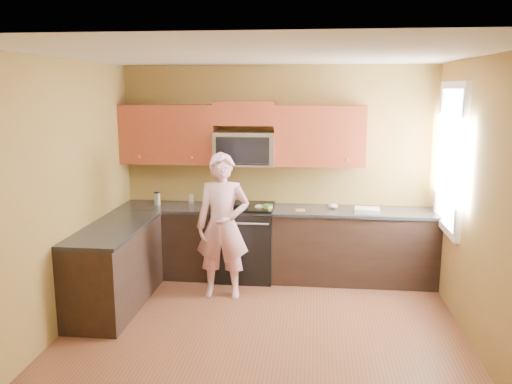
# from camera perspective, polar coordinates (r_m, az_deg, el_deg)

# --- Properties ---
(floor) EXTENTS (4.00, 4.00, 0.00)m
(floor) POSITION_cam_1_polar(r_m,az_deg,el_deg) (5.39, 0.60, -15.39)
(floor) COLOR brown
(floor) RESTS_ON ground
(ceiling) EXTENTS (4.00, 4.00, 0.00)m
(ceiling) POSITION_cam_1_polar(r_m,az_deg,el_deg) (4.84, 0.66, 14.59)
(ceiling) COLOR white
(ceiling) RESTS_ON ground
(wall_back) EXTENTS (4.00, 0.00, 4.00)m
(wall_back) POSITION_cam_1_polar(r_m,az_deg,el_deg) (6.90, 2.30, 2.30)
(wall_back) COLOR brown
(wall_back) RESTS_ON ground
(wall_front) EXTENTS (4.00, 0.00, 4.00)m
(wall_front) POSITION_cam_1_polar(r_m,az_deg,el_deg) (3.03, -3.22, -9.29)
(wall_front) COLOR brown
(wall_front) RESTS_ON ground
(wall_left) EXTENTS (0.00, 4.00, 4.00)m
(wall_left) POSITION_cam_1_polar(r_m,az_deg,el_deg) (5.51, -20.55, -0.66)
(wall_left) COLOR brown
(wall_left) RESTS_ON ground
(wall_right) EXTENTS (0.00, 4.00, 4.00)m
(wall_right) POSITION_cam_1_polar(r_m,az_deg,el_deg) (5.15, 23.39, -1.66)
(wall_right) COLOR brown
(wall_right) RESTS_ON ground
(cabinet_back_run) EXTENTS (4.00, 0.60, 0.88)m
(cabinet_back_run) POSITION_cam_1_polar(r_m,az_deg,el_deg) (6.81, 2.06, -5.67)
(cabinet_back_run) COLOR black
(cabinet_back_run) RESTS_ON floor
(cabinet_left_run) EXTENTS (0.60, 1.60, 0.88)m
(cabinet_left_run) POSITION_cam_1_polar(r_m,az_deg,el_deg) (6.15, -14.92, -7.92)
(cabinet_left_run) COLOR black
(cabinet_left_run) RESTS_ON floor
(countertop_back) EXTENTS (4.00, 0.62, 0.04)m
(countertop_back) POSITION_cam_1_polar(r_m,az_deg,el_deg) (6.68, 2.08, -1.92)
(countertop_back) COLOR black
(countertop_back) RESTS_ON cabinet_back_run
(countertop_left) EXTENTS (0.62, 1.60, 0.04)m
(countertop_left) POSITION_cam_1_polar(r_m,az_deg,el_deg) (6.01, -15.05, -3.78)
(countertop_left) COLOR black
(countertop_left) RESTS_ON cabinet_left_run
(stove) EXTENTS (0.76, 0.65, 0.95)m
(stove) POSITION_cam_1_polar(r_m,az_deg,el_deg) (6.82, -1.33, -5.35)
(stove) COLOR black
(stove) RESTS_ON floor
(microwave) EXTENTS (0.76, 0.40, 0.42)m
(microwave) POSITION_cam_1_polar(r_m,az_deg,el_deg) (6.73, -1.22, 2.94)
(microwave) COLOR silver
(microwave) RESTS_ON wall_back
(upper_cab_left) EXTENTS (1.22, 0.33, 0.75)m
(upper_cab_left) POSITION_cam_1_polar(r_m,az_deg,el_deg) (6.96, -9.30, 3.07)
(upper_cab_left) COLOR maroon
(upper_cab_left) RESTS_ON wall_back
(upper_cab_right) EXTENTS (1.12, 0.33, 0.75)m
(upper_cab_right) POSITION_cam_1_polar(r_m,az_deg,el_deg) (6.71, 6.82, 2.84)
(upper_cab_right) COLOR maroon
(upper_cab_right) RESTS_ON wall_back
(upper_cab_over_mw) EXTENTS (0.76, 0.33, 0.30)m
(upper_cab_over_mw) POSITION_cam_1_polar(r_m,az_deg,el_deg) (6.70, -1.20, 8.49)
(upper_cab_over_mw) COLOR maroon
(upper_cab_over_mw) RESTS_ON wall_back
(window) EXTENTS (0.06, 1.06, 1.66)m
(window) POSITION_cam_1_polar(r_m,az_deg,el_deg) (6.23, 20.27, 3.46)
(window) COLOR white
(window) RESTS_ON wall_right
(woman) EXTENTS (0.63, 0.42, 1.69)m
(woman) POSITION_cam_1_polar(r_m,az_deg,el_deg) (6.13, -3.59, -3.67)
(woman) COLOR pink
(woman) RESTS_ON floor
(frying_pan) EXTENTS (0.35, 0.50, 0.06)m
(frying_pan) POSITION_cam_1_polar(r_m,az_deg,el_deg) (6.58, -1.94, -1.67)
(frying_pan) COLOR black
(frying_pan) RESTS_ON stove
(butter_tub) EXTENTS (0.15, 0.15, 0.09)m
(butter_tub) POSITION_cam_1_polar(r_m,az_deg,el_deg) (6.57, 1.27, -1.97)
(butter_tub) COLOR gold
(butter_tub) RESTS_ON countertop_back
(toast_slice) EXTENTS (0.12, 0.12, 0.01)m
(toast_slice) POSITION_cam_1_polar(r_m,az_deg,el_deg) (6.55, 4.81, -1.97)
(toast_slice) COLOR #B27F47
(toast_slice) RESTS_ON countertop_back
(napkin_a) EXTENTS (0.14, 0.14, 0.06)m
(napkin_a) POSITION_cam_1_polar(r_m,az_deg,el_deg) (6.60, 0.33, -1.63)
(napkin_a) COLOR silver
(napkin_a) RESTS_ON countertop_back
(napkin_b) EXTENTS (0.15, 0.16, 0.07)m
(napkin_b) POSITION_cam_1_polar(r_m,az_deg,el_deg) (6.71, 8.28, -1.52)
(napkin_b) COLOR silver
(napkin_b) RESTS_ON countertop_back
(dish_towel) EXTENTS (0.32, 0.27, 0.05)m
(dish_towel) POSITION_cam_1_polar(r_m,az_deg,el_deg) (6.59, 11.88, -1.93)
(dish_towel) COLOR silver
(dish_towel) RESTS_ON countertop_back
(travel_mug) EXTENTS (0.10, 0.10, 0.18)m
(travel_mug) POSITION_cam_1_polar(r_m,az_deg,el_deg) (6.98, -10.55, -1.37)
(travel_mug) COLOR silver
(travel_mug) RESTS_ON countertop_back
(glass_a) EXTENTS (0.07, 0.07, 0.12)m
(glass_a) POSITION_cam_1_polar(r_m,az_deg,el_deg) (7.01, -7.01, -0.71)
(glass_a) COLOR silver
(glass_a) RESTS_ON countertop_back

